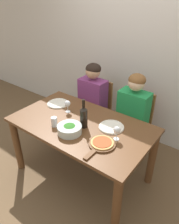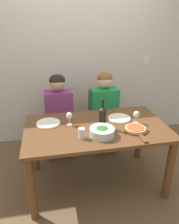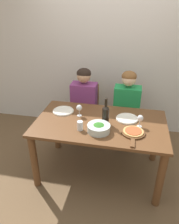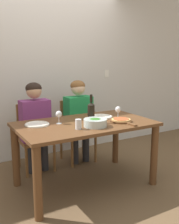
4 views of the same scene
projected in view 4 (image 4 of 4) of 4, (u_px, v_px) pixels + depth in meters
ground_plane at (85, 184)px, 3.19m from camera, size 40.00×40.00×0.00m
back_wall at (45, 69)px, 3.97m from camera, size 10.00×0.06×2.70m
dining_table at (85, 134)px, 3.06m from camera, size 1.57×0.91×0.78m
chair_left at (34, 135)px, 3.60m from camera, size 0.42×0.42×0.90m
chair_right at (76, 128)px, 3.91m from camera, size 0.42×0.42×0.90m
person_woman at (36, 119)px, 3.45m from camera, size 0.47×0.51×1.20m
person_man at (79, 114)px, 3.77m from camera, size 0.47×0.51×1.20m
wine_bottle at (91, 112)px, 3.01m from camera, size 0.08×0.08×0.33m
broccoli_bowl at (95, 123)px, 2.86m from camera, size 0.26×0.26×0.09m
dinner_plate_left at (37, 124)px, 2.92m from camera, size 0.27×0.27×0.02m
dinner_plate_right at (102, 117)px, 3.30m from camera, size 0.27×0.27×0.02m
pizza_on_board at (121, 120)px, 3.07m from camera, size 0.26×0.40×0.04m
wine_glass_left at (59, 115)px, 2.96m from camera, size 0.07×0.07×0.15m
wine_glass_right at (118, 110)px, 3.22m from camera, size 0.07×0.07×0.15m
water_tumbler at (78, 124)px, 2.74m from camera, size 0.07×0.07×0.11m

